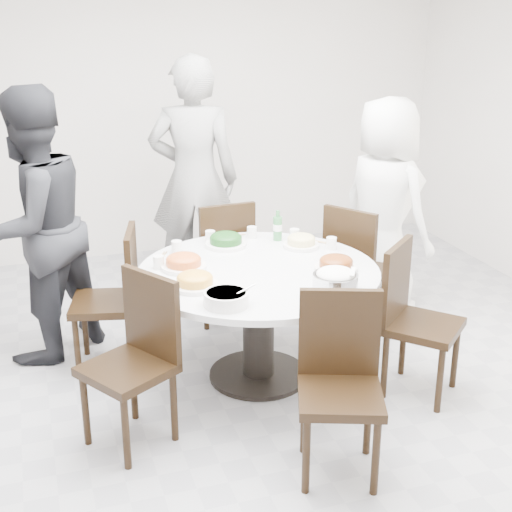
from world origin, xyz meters
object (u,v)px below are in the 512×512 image
object	(u,v)px
chair_s	(340,392)
soup_bowl	(226,299)
diner_right	(384,208)
beverage_bottle	(278,225)
chair_n	(219,259)
chair_se	(424,323)
chair_sw	(127,366)
rice_bowl	(335,283)
diner_middle	(194,179)
chair_nw	(104,300)
chair_ne	(361,266)
dining_table	(258,324)
diner_left	(34,227)

from	to	relation	value
chair_s	soup_bowl	size ratio (longest dim) A/B	3.82
chair_s	diner_right	bearing A→B (deg)	77.25
diner_right	beverage_bottle	size ratio (longest dim) A/B	7.85
chair_n	chair_se	distance (m)	1.72
chair_sw	rice_bowl	size ratio (longest dim) A/B	3.67
chair_n	chair_sw	distance (m)	1.71
diner_middle	soup_bowl	world-z (taller)	diner_middle
chair_nw	rice_bowl	bearing A→B (deg)	65.37
chair_ne	soup_bowl	distance (m)	1.66
chair_se	rice_bowl	bearing A→B (deg)	137.06
rice_bowl	diner_right	bearing A→B (deg)	52.03
chair_ne	chair_s	xyz separation A→B (m)	(-0.89, -1.59, 0.00)
chair_nw	diner_right	size ratio (longest dim) A/B	0.57
soup_bowl	chair_nw	bearing A→B (deg)	121.55
chair_ne	soup_bowl	bearing A→B (deg)	92.73
chair_nw	soup_bowl	world-z (taller)	chair_nw
chair_sw	diner_middle	world-z (taller)	diner_middle
chair_nw	beverage_bottle	xyz separation A→B (m)	(1.21, 0.04, 0.38)
dining_table	diner_left	size ratio (longest dim) A/B	0.82
chair_n	chair_s	distance (m)	2.06
chair_s	rice_bowl	xyz separation A→B (m)	(0.22, 0.59, 0.33)
chair_n	diner_middle	bearing A→B (deg)	-88.35
chair_s	diner_middle	bearing A→B (deg)	112.91
rice_bowl	chair_nw	bearing A→B (deg)	141.81
dining_table	chair_sw	distance (m)	1.02
chair_se	chair_s	bearing A→B (deg)	173.12
chair_n	chair_sw	world-z (taller)	same
dining_table	soup_bowl	distance (m)	0.71
chair_sw	diner_left	bearing A→B (deg)	165.98
chair_ne	beverage_bottle	world-z (taller)	beverage_bottle
diner_left	beverage_bottle	bearing A→B (deg)	131.54
rice_bowl	diner_middle	bearing A→B (deg)	99.77
chair_nw	chair_se	world-z (taller)	same
diner_right	dining_table	bearing A→B (deg)	100.12
diner_left	chair_ne	bearing A→B (deg)	134.85
chair_se	diner_right	distance (m)	1.32
diner_right	diner_left	distance (m)	2.54
chair_n	diner_middle	xyz separation A→B (m)	(-0.06, 0.52, 0.50)
diner_middle	chair_s	bearing A→B (deg)	109.70
chair_n	soup_bowl	bearing A→B (deg)	71.70
chair_n	soup_bowl	size ratio (longest dim) A/B	3.82
chair_sw	chair_se	world-z (taller)	same
chair_ne	chair_s	distance (m)	1.82
chair_ne	rice_bowl	size ratio (longest dim) A/B	3.67
chair_ne	soup_bowl	xyz separation A→B (m)	(-1.31, -0.98, 0.31)
chair_s	chair_nw	bearing A→B (deg)	142.88
chair_ne	diner_right	world-z (taller)	diner_right
diner_right	soup_bowl	size ratio (longest dim) A/B	6.72
soup_bowl	beverage_bottle	size ratio (longest dim) A/B	1.17
chair_se	diner_middle	world-z (taller)	diner_middle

